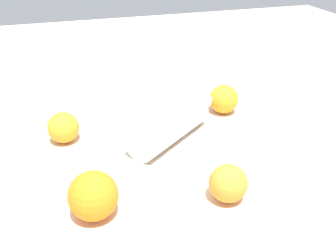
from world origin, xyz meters
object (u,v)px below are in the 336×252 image
at_px(orange_0, 93,196).
at_px(orange_2, 228,183).
at_px(water_bottle, 174,122).
at_px(orange_1, 224,99).
at_px(orange_3, 63,127).

xyz_separation_m(orange_0, orange_2, (0.23, -0.03, -0.01)).
distance_m(water_bottle, orange_0, 0.29).
relative_size(water_bottle, orange_1, 3.44).
xyz_separation_m(water_bottle, orange_3, (-0.24, 0.05, -0.00)).
relative_size(orange_0, orange_1, 1.14).
relative_size(orange_0, orange_3, 1.21).
xyz_separation_m(water_bottle, orange_0, (-0.20, -0.21, 0.01)).
bearing_deg(orange_0, orange_1, 38.62).
bearing_deg(orange_0, water_bottle, 45.87).
distance_m(orange_0, orange_3, 0.26).
bearing_deg(orange_2, orange_1, 66.96).
height_order(water_bottle, orange_3, water_bottle).
distance_m(orange_0, orange_2, 0.23).
relative_size(water_bottle, orange_2, 3.70).
relative_size(orange_1, orange_3, 1.06).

